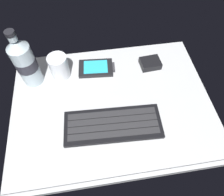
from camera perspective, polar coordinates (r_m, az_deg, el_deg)
The scene contains 6 objects.
ground_plane at distance 66.23cm, azimuth 0.03°, elevation -2.01°, with size 64.00×48.00×2.80cm.
keyboard at distance 61.02cm, azimuth 0.27°, elevation -7.53°, with size 29.52×12.45×1.70cm.
handheld_device at distance 73.39cm, azimuth -4.47°, elevation 8.40°, with size 13.23×8.57×1.50cm.
juice_cup at distance 71.46cm, azimuth -14.60°, elevation 8.36°, with size 6.40×6.40×8.50cm.
water_bottle at distance 69.37cm, azimuth -23.28°, elevation 9.28°, with size 6.73×6.73×20.80cm.
charger_block at distance 75.32cm, azimuth 10.72°, elevation 9.59°, with size 7.00×5.60×2.40cm, color black.
Camera 1 is at (-5.04, -33.18, 56.24)cm, focal length 32.46 mm.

